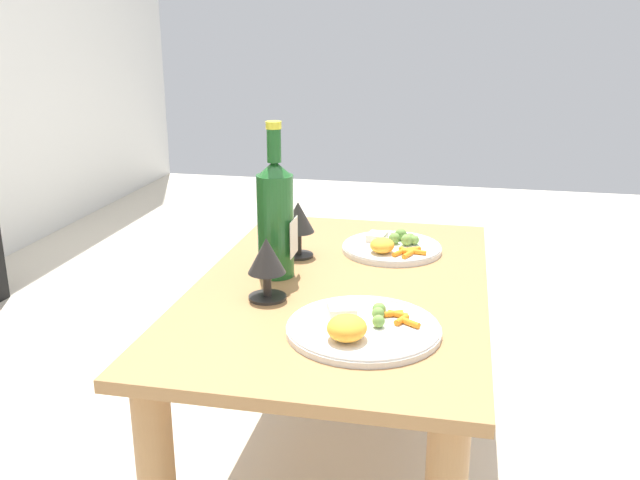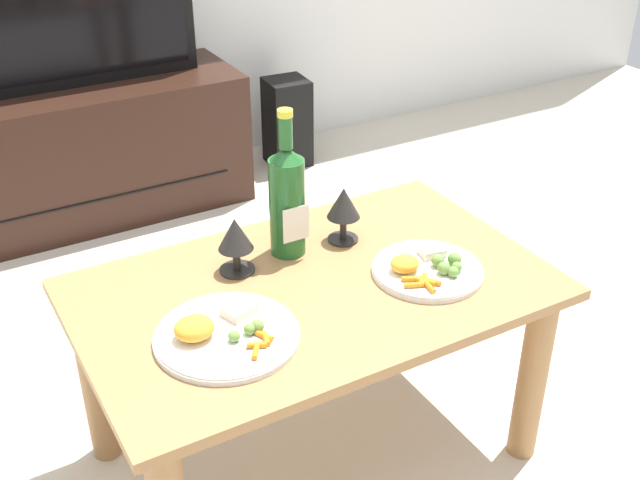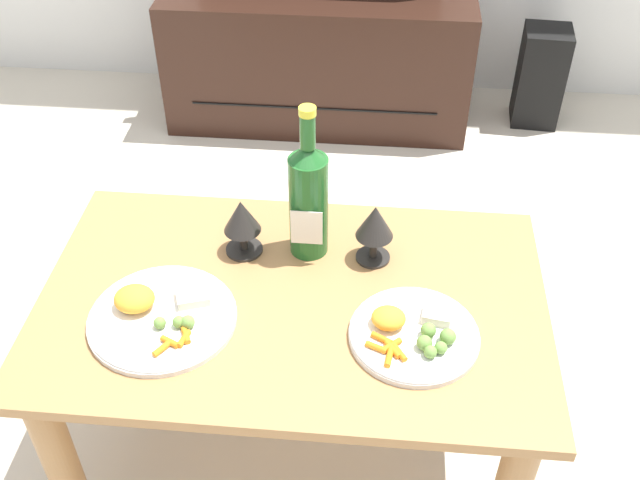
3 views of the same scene
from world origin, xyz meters
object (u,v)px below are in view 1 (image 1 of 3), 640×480
goblet_left (267,259)px  goblet_right (298,220)px  dining_table (341,324)px  dinner_plate_right (392,247)px  dinner_plate_left (361,327)px  wine_bottle (275,215)px

goblet_left → goblet_right: size_ratio=0.96×
dining_table → dinner_plate_right: size_ratio=4.10×
dinner_plate_right → goblet_right: bearing=110.9°
dinner_plate_left → goblet_right: bearing=28.2°
goblet_right → goblet_left: bearing=180.0°
wine_bottle → goblet_right: (0.14, -0.02, -0.05)m
wine_bottle → dinner_plate_right: 0.36m
goblet_left → dinner_plate_left: (-0.13, -0.22, -0.08)m
goblet_left → dinner_plate_right: 0.44m
dining_table → dinner_plate_left: 0.29m
dining_table → dinner_plate_right: bearing=-19.4°
goblet_left → goblet_right: goblet_right is taller
goblet_left → dinner_plate_left: bearing=-120.4°
wine_bottle → dinner_plate_left: size_ratio=1.21×
dining_table → goblet_right: (0.16, 0.14, 0.20)m
dinner_plate_left → dining_table: bearing=18.3°
goblet_right → dinner_plate_left: (-0.41, -0.22, -0.08)m
dining_table → wine_bottle: size_ratio=2.92×
dining_table → goblet_left: (-0.12, 0.14, 0.19)m
dinner_plate_right → dining_table: bearing=160.6°
dining_table → goblet_left: 0.27m
wine_bottle → goblet_right: bearing=-7.4°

